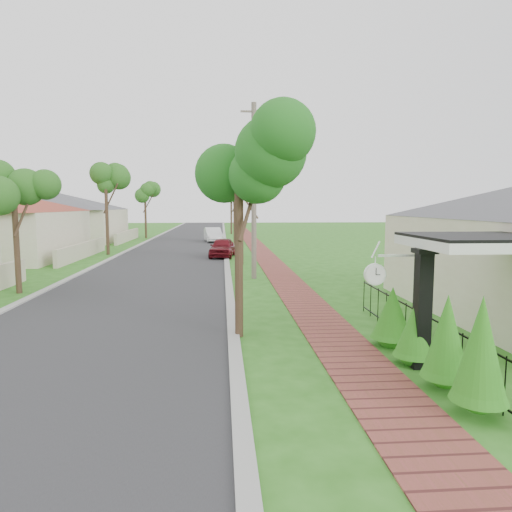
{
  "coord_description": "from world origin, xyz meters",
  "views": [
    {
      "loc": [
        0.37,
        -10.07,
        3.4
      ],
      "look_at": [
        1.65,
        6.9,
        1.5
      ],
      "focal_mm": 32.0,
      "sensor_mm": 36.0,
      "label": 1
    }
  ],
  "objects_px": {
    "parked_car_white": "(213,235)",
    "station_clock": "(376,273)",
    "parked_car_red": "(222,248)",
    "porch_post": "(422,314)",
    "near_tree": "(238,164)",
    "utility_pole": "(254,191)"
  },
  "relations": [
    {
      "from": "parked_car_red",
      "to": "station_clock",
      "type": "height_order",
      "value": "station_clock"
    },
    {
      "from": "near_tree",
      "to": "parked_car_white",
      "type": "bearing_deg",
      "value": 92.31
    },
    {
      "from": "near_tree",
      "to": "station_clock",
      "type": "bearing_deg",
      "value": -36.08
    },
    {
      "from": "near_tree",
      "to": "utility_pole",
      "type": "bearing_deg",
      "value": 83.63
    },
    {
      "from": "parked_car_red",
      "to": "near_tree",
      "type": "height_order",
      "value": "near_tree"
    },
    {
      "from": "porch_post",
      "to": "utility_pole",
      "type": "distance_m",
      "value": 12.55
    },
    {
      "from": "parked_car_red",
      "to": "parked_car_white",
      "type": "xyz_separation_m",
      "value": [
        -0.85,
        12.63,
        0.03
      ]
    },
    {
      "from": "parked_car_white",
      "to": "utility_pole",
      "type": "height_order",
      "value": "utility_pole"
    },
    {
      "from": "utility_pole",
      "to": "station_clock",
      "type": "height_order",
      "value": "utility_pole"
    },
    {
      "from": "parked_car_red",
      "to": "utility_pole",
      "type": "distance_m",
      "value": 9.7
    },
    {
      "from": "parked_car_white",
      "to": "station_clock",
      "type": "height_order",
      "value": "station_clock"
    },
    {
      "from": "porch_post",
      "to": "parked_car_red",
      "type": "height_order",
      "value": "porch_post"
    },
    {
      "from": "near_tree",
      "to": "utility_pole",
      "type": "distance_m",
      "value": 9.47
    },
    {
      "from": "utility_pole",
      "to": "station_clock",
      "type": "relative_size",
      "value": 7.4
    },
    {
      "from": "porch_post",
      "to": "station_clock",
      "type": "relative_size",
      "value": 2.34
    },
    {
      "from": "near_tree",
      "to": "utility_pole",
      "type": "xyz_separation_m",
      "value": [
        1.05,
        9.4,
        -0.38
      ]
    },
    {
      "from": "near_tree",
      "to": "parked_car_red",
      "type": "bearing_deg",
      "value": 91.25
    },
    {
      "from": "porch_post",
      "to": "station_clock",
      "type": "distance_m",
      "value": 1.27
    },
    {
      "from": "porch_post",
      "to": "near_tree",
      "type": "bearing_deg",
      "value": 146.31
    },
    {
      "from": "porch_post",
      "to": "parked_car_red",
      "type": "bearing_deg",
      "value": 101.25
    },
    {
      "from": "porch_post",
      "to": "parked_car_white",
      "type": "xyz_separation_m",
      "value": [
        -5.0,
        33.5,
        -0.46
      ]
    },
    {
      "from": "porch_post",
      "to": "parked_car_red",
      "type": "relative_size",
      "value": 0.68
    }
  ]
}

